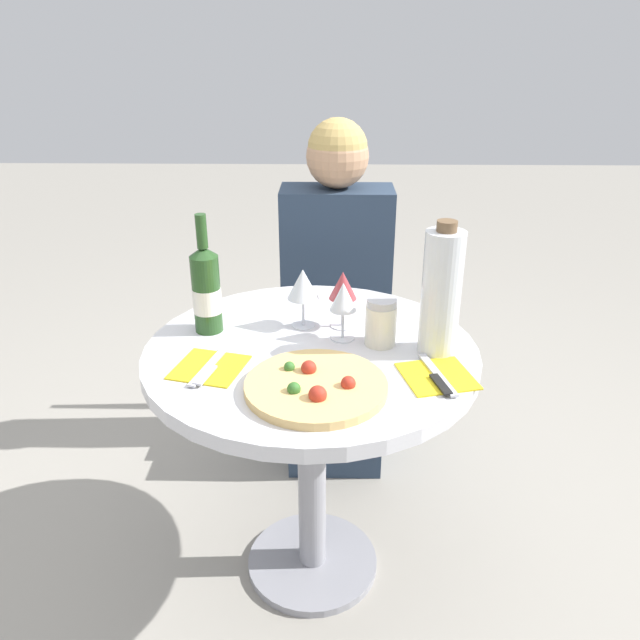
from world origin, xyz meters
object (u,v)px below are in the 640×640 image
dining_table (311,394)px  wine_bottle (206,290)px  pizza_large (316,386)px  chair_behind_diner (335,328)px  seated_diner (336,310)px  tall_carafe (441,292)px

dining_table → wine_bottle: bearing=160.7°
dining_table → pizza_large: (0.02, -0.20, 0.14)m
wine_bottle → dining_table: bearing=-19.3°
wine_bottle → chair_behind_diner: bearing=63.4°
dining_table → seated_diner: seated_diner is taller
pizza_large → wine_bottle: (-0.28, 0.29, 0.10)m
seated_diner → dining_table: bearing=84.0°
tall_carafe → seated_diner: bearing=110.5°
wine_bottle → pizza_large: bearing=-46.1°
pizza_large → tall_carafe: tall_carafe is taller
chair_behind_diner → wine_bottle: 0.85m
seated_diner → wine_bottle: seated_diner is taller
chair_behind_diner → wine_bottle: wine_bottle is taller
dining_table → wine_bottle: 0.37m
wine_bottle → tall_carafe: tall_carafe is taller
seated_diner → chair_behind_diner: bearing=-90.0°
tall_carafe → pizza_large: bearing=-146.5°
pizza_large → tall_carafe: (0.28, 0.19, 0.14)m
seated_diner → pizza_large: bearing=86.7°
seated_diner → wine_bottle: bearing=58.0°
pizza_large → wine_bottle: size_ratio=1.01×
dining_table → chair_behind_diner: bearing=85.1°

